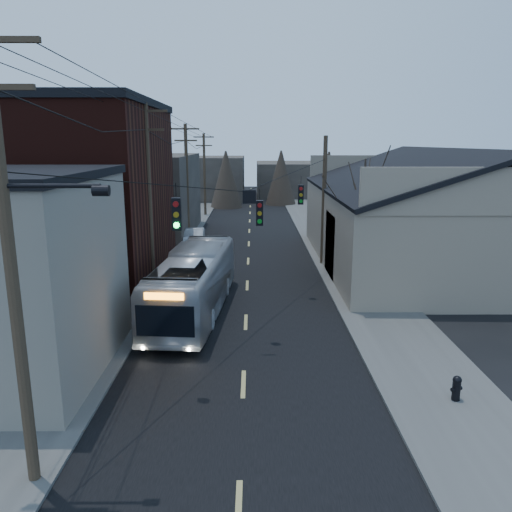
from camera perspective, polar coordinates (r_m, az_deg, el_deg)
The scene contains 13 objects.
road_surface at distance 38.53m, azimuth -0.85°, elevation 0.80°, with size 9.00×110.00×0.02m, color black.
sidewalk_left at distance 39.12m, azimuth -10.42°, elevation 0.85°, with size 4.00×110.00×0.12m, color #474744.
sidewalk_right at distance 39.01m, azimuth 8.74°, elevation 0.87°, with size 4.00×110.00×0.12m, color #474744.
building_brick at distance 29.70m, azimuth -20.85°, elevation 6.08°, with size 10.00×12.00×10.00m, color black.
building_left_far at distance 45.00m, azimuth -13.08°, elevation 6.73°, with size 9.00×14.00×7.00m, color #322C28.
warehouse at distance 35.45m, azimuth 20.61°, elevation 3.32°, with size 16.16×20.60×7.73m.
building_far_left at distance 73.12m, azimuth -5.40°, elevation 8.88°, with size 10.00×12.00×6.00m, color #322C28.
building_far_right at distance 78.15m, azimuth 4.58°, elevation 8.79°, with size 12.00×14.00×5.00m, color #322C28.
bare_tree at distance 28.70m, azimuth 12.07°, elevation 3.61°, with size 0.40×0.40×7.20m, color black.
utility_lines at distance 32.15m, azimuth -6.57°, elevation 7.22°, with size 11.24×45.28×10.50m.
bus at distance 24.09m, azimuth -7.13°, elevation -3.02°, with size 2.57×11.00×3.06m, color #9DA2A9.
parked_car at distance 39.63m, azimuth -7.08°, elevation 2.07°, with size 1.50×4.29×1.41m, color #B3B7BC.
fire_hydrant at distance 17.45m, azimuth 21.94°, elevation -13.73°, with size 0.40×0.28×0.82m.
Camera 1 is at (0.33, -7.67, 8.12)m, focal length 35.00 mm.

